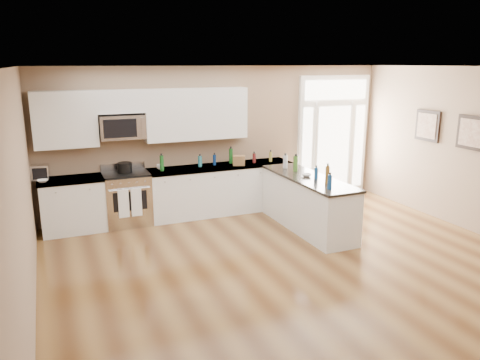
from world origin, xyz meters
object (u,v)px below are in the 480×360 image
at_px(peninsula_cabinet, 307,205).
at_px(toaster_oven, 40,172).
at_px(kitchen_range, 127,199).
at_px(stockpot, 125,167).

xyz_separation_m(peninsula_cabinet, toaster_oven, (-4.28, 1.58, 0.63)).
relative_size(kitchen_range, stockpot, 4.22).
xyz_separation_m(kitchen_range, toaster_oven, (-1.40, 0.13, 0.59)).
height_order(peninsula_cabinet, kitchen_range, kitchen_range).
xyz_separation_m(stockpot, toaster_oven, (-1.39, 0.08, 0.02)).
relative_size(stockpot, toaster_oven, 0.88).
height_order(peninsula_cabinet, toaster_oven, toaster_oven).
xyz_separation_m(peninsula_cabinet, stockpot, (-2.88, 1.49, 0.61)).
bearing_deg(kitchen_range, stockpot, 94.37).
bearing_deg(stockpot, kitchen_range, -85.63).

